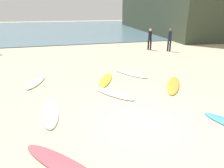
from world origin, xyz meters
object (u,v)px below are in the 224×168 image
object	(u,v)px
surfboard_3	(173,85)
beachgoer_mid	(170,39)
surfboard_6	(131,74)
surfboard_0	(51,111)
surfboard_1	(106,80)
surfboard_4	(114,94)
surfboard_2	(64,165)
beachgoer_far	(150,38)
surfboard_5	(36,82)

from	to	relation	value
surfboard_3	beachgoer_mid	xyz separation A→B (m)	(4.16, 7.42, 1.01)
surfboard_6	beachgoer_mid	world-z (taller)	beachgoer_mid
surfboard_0	surfboard_3	world-z (taller)	surfboard_0
surfboard_0	beachgoer_mid	xyz separation A→B (m)	(9.64, 8.55, 1.00)
surfboard_0	surfboard_1	distance (m)	3.79
surfboard_4	surfboard_6	distance (m)	3.01
surfboard_0	surfboard_4	xyz separation A→B (m)	(2.55, 0.88, 0.00)
surfboard_2	surfboard_3	distance (m)	6.56
surfboard_6	beachgoer_far	xyz separation A→B (m)	(4.12, 6.21, 0.97)
surfboard_1	beachgoer_far	xyz separation A→B (m)	(5.70, 6.89, 0.97)
surfboard_1	surfboard_6	size ratio (longest dim) A/B	1.01
surfboard_2	surfboard_5	world-z (taller)	surfboard_5
surfboard_2	beachgoer_mid	world-z (taller)	beachgoer_mid
surfboard_1	surfboard_5	distance (m)	3.35
surfboard_4	surfboard_5	xyz separation A→B (m)	(-3.18, 2.42, 0.00)
surfboard_3	beachgoer_mid	size ratio (longest dim) A/B	1.40
surfboard_2	surfboard_3	size ratio (longest dim) A/B	1.00
surfboard_5	beachgoer_mid	world-z (taller)	beachgoer_mid
surfboard_4	surfboard_5	size ratio (longest dim) A/B	1.02
surfboard_1	surfboard_5	world-z (taller)	surfboard_5
surfboard_3	surfboard_5	size ratio (longest dim) A/B	1.33
surfboard_5	beachgoer_mid	distance (m)	11.57
surfboard_4	beachgoer_far	bearing A→B (deg)	-155.73
surfboard_2	beachgoer_far	xyz separation A→B (m)	(8.13, 12.40, 0.98)
surfboard_0	surfboard_3	distance (m)	5.59
surfboard_2	beachgoer_mid	size ratio (longest dim) A/B	1.39
surfboard_5	beachgoer_far	size ratio (longest dim) A/B	1.09
surfboard_2	beachgoer_far	world-z (taller)	beachgoer_far
surfboard_0	surfboard_5	distance (m)	3.36
surfboard_1	beachgoer_mid	world-z (taller)	beachgoer_mid
surfboard_2	surfboard_4	xyz separation A→B (m)	(2.31, 3.70, 0.01)
surfboard_0	surfboard_1	xyz separation A→B (m)	(2.67, 2.69, -0.00)
surfboard_4	surfboard_5	bearing A→B (deg)	-69.22
surfboard_5	surfboard_4	bearing A→B (deg)	161.10
surfboard_2	surfboard_5	bearing A→B (deg)	59.03
surfboard_6	surfboard_2	bearing A→B (deg)	-150.98
surfboard_1	beachgoer_mid	size ratio (longest dim) A/B	1.22
surfboard_0	beachgoer_mid	bearing A→B (deg)	-137.26
beachgoer_far	surfboard_0	bearing A→B (deg)	-98.65
surfboard_1	surfboard_3	xyz separation A→B (m)	(2.81, -1.56, -0.00)
surfboard_5	beachgoer_mid	xyz separation A→B (m)	(10.27, 5.25, 1.00)
surfboard_0	surfboard_5	xyz separation A→B (m)	(-0.63, 3.30, 0.00)
surfboard_0	surfboard_2	bearing A→B (deg)	96.09
surfboard_0	beachgoer_far	distance (m)	12.76
surfboard_6	beachgoer_mid	bearing A→B (deg)	15.83
surfboard_4	surfboard_1	bearing A→B (deg)	-125.58
surfboard_2	surfboard_6	bearing A→B (deg)	17.98
surfboard_0	surfboard_3	xyz separation A→B (m)	(5.47, 1.13, -0.00)
surfboard_5	beachgoer_far	world-z (taller)	beachgoer_far
beachgoer_far	surfboard_6	bearing A→B (deg)	-91.07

